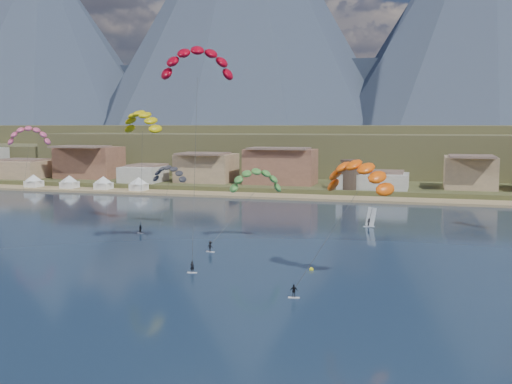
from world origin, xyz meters
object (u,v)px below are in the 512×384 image
Objects in this scene: kitesurfer_yellow at (142,119)px; buoy at (311,269)px; kitesurfer_orange at (358,171)px; kitesurfer_green at (255,177)px; kitesurfer_red at (197,58)px; windsurfer at (370,221)px; watchtower at (350,174)px.

kitesurfer_yellow reaches higher than buoy.
kitesurfer_green is (-20.48, 22.16, -3.12)m from kitesurfer_orange.
kitesurfer_red reaches higher than buoy.
windsurfer is 39.56m from buoy.
kitesurfer_green is 4.12× the size of windsurfer.
windsurfer is at bearing -78.69° from watchtower.
buoy is (13.79, -19.27, -11.27)m from kitesurfer_green.
kitesurfer_orange is 30.34m from kitesurfer_green.
windsurfer is (23.31, 35.12, -29.40)m from kitesurfer_red.
watchtower is at bearing 101.31° from windsurfer.
kitesurfer_yellow is at bearing -120.21° from watchtower.
windsurfer is (-2.04, 42.16, -13.24)m from kitesurfer_orange.
kitesurfer_green is (27.02, -10.44, -10.47)m from kitesurfer_yellow.
kitesurfer_orange is 44.24m from windsurfer.
kitesurfer_orange is 31.41× the size of buoy.
kitesurfer_red is at bearing -98.66° from watchtower.
buoy is (-6.69, 2.89, -14.39)m from kitesurfer_orange.
kitesurfer_orange is 1.18× the size of kitesurfer_green.
kitesurfer_red is 1.76× the size of kitesurfer_orange.
kitesurfer_orange is (25.36, -7.04, -16.16)m from kitesurfer_red.
kitesurfer_orange reaches higher than watchtower.
kitesurfer_green is 26.24m from buoy.
kitesurfer_orange is at bearing -23.38° from buoy.
kitesurfer_green is at bearing 125.59° from buoy.
kitesurfer_red is at bearing 167.48° from buoy.
watchtower is 90.65m from buoy.
kitesurfer_yellow is 58.08m from kitesurfer_orange.
windsurfer is (18.43, 20.00, -10.13)m from kitesurfer_green.
kitesurfer_orange is 4.86× the size of windsurfer.
buoy is at bearing -96.74° from windsurfer.
kitesurfer_yellow is 40.99× the size of buoy.
watchtower is at bearing 59.79° from kitesurfer_yellow.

